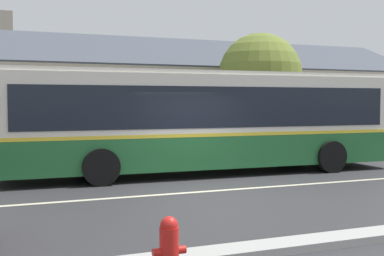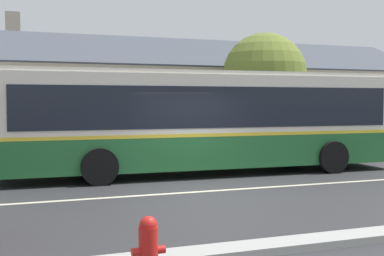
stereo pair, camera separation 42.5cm
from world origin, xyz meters
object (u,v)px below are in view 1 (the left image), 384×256
transit_bus (204,119)px  fire_hydrant (169,249)px  street_tree_primary (260,75)px  bus_stop_sign (337,116)px

transit_bus → fire_hydrant: transit_bus is taller
street_tree_primary → fire_hydrant: 15.16m
street_tree_primary → bus_stop_sign: bearing=-41.2°
fire_hydrant → bus_stop_sign: bus_stop_sign is taller
transit_bus → fire_hydrant: bearing=-115.0°
fire_hydrant → bus_stop_sign: 14.82m
fire_hydrant → bus_stop_sign: (10.50, 10.39, 1.21)m
transit_bus → fire_hydrant: (-3.88, -8.30, -1.26)m
fire_hydrant → street_tree_primary: bearing=56.9°
transit_bus → street_tree_primary: bearing=44.4°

